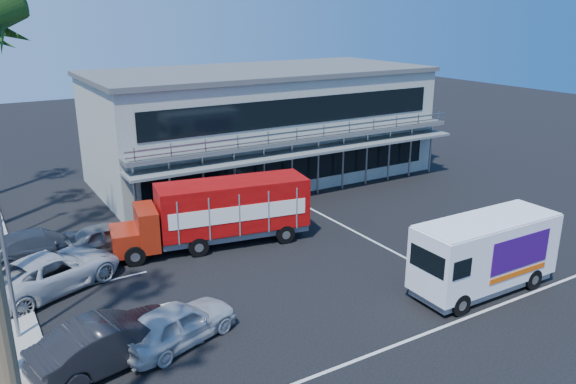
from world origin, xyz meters
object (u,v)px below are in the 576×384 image
red_truck (220,211)px  white_van (485,253)px  parked_car_b (110,342)px  parked_car_a (178,323)px

red_truck → white_van: 12.16m
red_truck → parked_car_b: bearing=-125.0°
parked_car_b → parked_car_a: bearing=-101.3°
parked_car_a → parked_car_b: (-2.28, -0.05, 0.08)m
white_van → parked_car_a: bearing=167.7°
parked_car_a → parked_car_b: size_ratio=0.87×
red_truck → parked_car_a: red_truck is taller
red_truck → parked_car_b: 10.16m
white_van → parked_car_b: white_van is taller
parked_car_a → parked_car_b: bearing=72.9°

